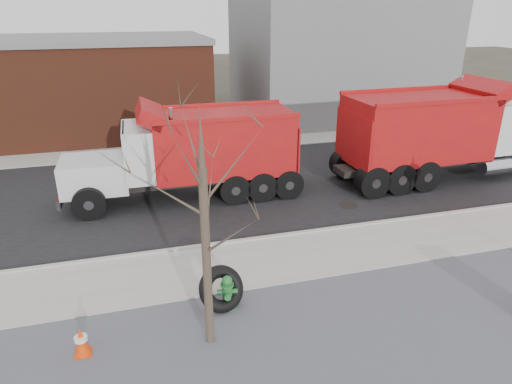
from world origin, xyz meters
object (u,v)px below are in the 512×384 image
object	(u,v)px
fire_hydrant	(227,293)
dump_truck_red_a	(445,131)
truck_tire	(221,289)
dump_truck_red_b	(193,150)

from	to	relation	value
fire_hydrant	dump_truck_red_a	bearing A→B (deg)	40.81
truck_tire	dump_truck_red_a	world-z (taller)	dump_truck_red_a
fire_hydrant	dump_truck_red_b	bearing A→B (deg)	97.06
dump_truck_red_a	fire_hydrant	bearing A→B (deg)	-150.01
truck_tire	dump_truck_red_a	xyz separation A→B (m)	(10.72, 6.38, 1.53)
fire_hydrant	truck_tire	distance (m)	0.18
truck_tire	dump_truck_red_b	size ratio (longest dim) A/B	0.16
dump_truck_red_a	dump_truck_red_b	size ratio (longest dim) A/B	1.17
fire_hydrant	dump_truck_red_a	distance (m)	12.51
truck_tire	dump_truck_red_b	bearing A→B (deg)	86.55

